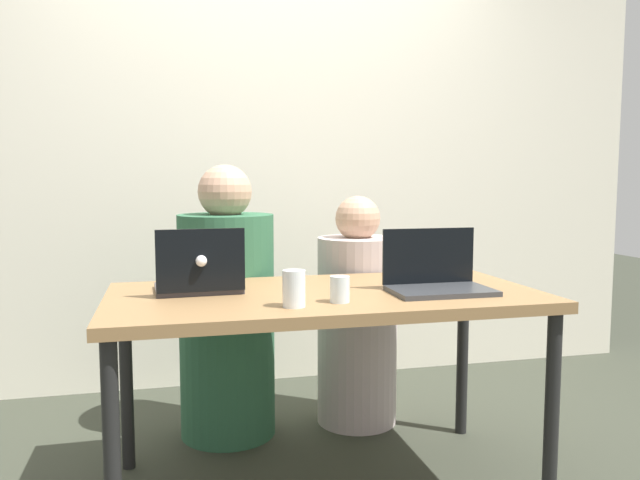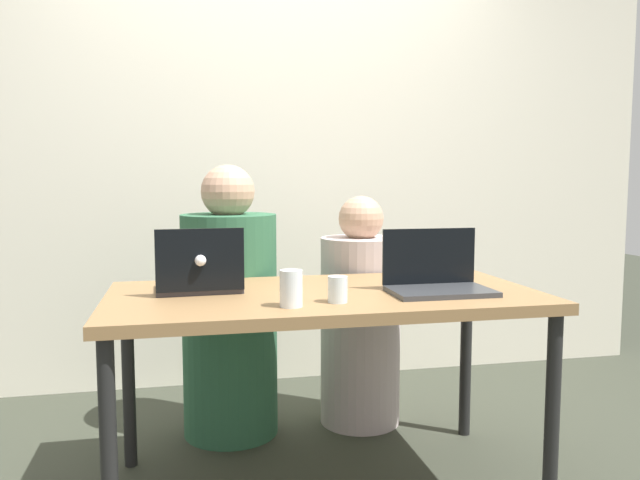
{
  "view_description": "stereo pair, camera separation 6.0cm",
  "coord_description": "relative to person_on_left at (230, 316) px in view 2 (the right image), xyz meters",
  "views": [
    {
      "loc": [
        -0.55,
        -2.15,
        1.14
      ],
      "look_at": [
        0.0,
        0.08,
        0.91
      ],
      "focal_mm": 35.0,
      "sensor_mm": 36.0,
      "label": 1
    },
    {
      "loc": [
        -0.49,
        -2.16,
        1.14
      ],
      "look_at": [
        0.0,
        0.08,
        0.91
      ],
      "focal_mm": 35.0,
      "sensor_mm": 36.0,
      "label": 2
    }
  ],
  "objects": [
    {
      "name": "back_wall",
      "position": [
        0.3,
        0.75,
        0.71
      ],
      "size": [
        4.5,
        0.1,
        2.48
      ],
      "primitive_type": "cube",
      "color": "silver",
      "rests_on": "ground"
    },
    {
      "name": "desk",
      "position": [
        0.3,
        -0.58,
        0.13
      ],
      "size": [
        1.53,
        0.77,
        0.73
      ],
      "color": "olive",
      "rests_on": "ground"
    },
    {
      "name": "person_on_left",
      "position": [
        0.0,
        0.0,
        0.0
      ],
      "size": [
        0.46,
        0.46,
        1.2
      ],
      "rotation": [
        0.0,
        0.0,
        3.04
      ],
      "color": "#2E6041",
      "rests_on": "ground"
    },
    {
      "name": "person_on_right",
      "position": [
        0.6,
        0.0,
        -0.06
      ],
      "size": [
        0.44,
        0.44,
        1.06
      ],
      "rotation": [
        0.0,
        0.0,
        3.37
      ],
      "color": "#BDABA9",
      "rests_on": "ground"
    },
    {
      "name": "laptop_front_right",
      "position": [
        0.69,
        -0.67,
        0.25
      ],
      "size": [
        0.36,
        0.26,
        0.22
      ],
      "rotation": [
        0.0,
        0.0,
        -0.01
      ],
      "color": "#343639",
      "rests_on": "desk"
    },
    {
      "name": "laptop_back_left",
      "position": [
        -0.14,
        -0.49,
        0.25
      ],
      "size": [
        0.31,
        0.28,
        0.24
      ],
      "rotation": [
        0.0,
        0.0,
        3.19
      ],
      "color": "#38353B",
      "rests_on": "desk"
    },
    {
      "name": "water_glass_left",
      "position": [
        0.14,
        -0.81,
        0.25
      ],
      "size": [
        0.07,
        0.07,
        0.12
      ],
      "color": "white",
      "rests_on": "desk"
    },
    {
      "name": "water_glass_center",
      "position": [
        0.31,
        -0.77,
        0.24
      ],
      "size": [
        0.07,
        0.07,
        0.09
      ],
      "color": "silver",
      "rests_on": "desk"
    }
  ]
}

